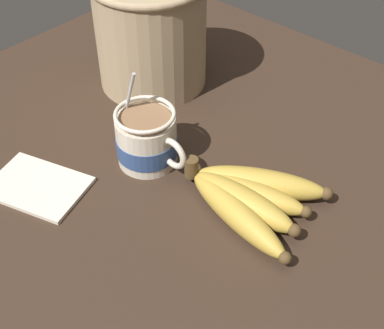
# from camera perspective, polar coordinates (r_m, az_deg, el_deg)

# --- Properties ---
(table) EXTENTS (0.96, 0.96, 0.03)m
(table) POSITION_cam_1_polar(r_m,az_deg,el_deg) (0.79, -2.43, -1.65)
(table) COLOR #332319
(table) RESTS_ON ground
(coffee_mug) EXTENTS (0.14, 0.09, 0.15)m
(coffee_mug) POSITION_cam_1_polar(r_m,az_deg,el_deg) (0.78, -4.73, 2.71)
(coffee_mug) COLOR beige
(coffee_mug) RESTS_ON table
(banana_bunch) EXTENTS (0.20, 0.16, 0.04)m
(banana_bunch) POSITION_cam_1_polar(r_m,az_deg,el_deg) (0.72, 6.08, -3.48)
(banana_bunch) COLOR #4C381E
(banana_bunch) RESTS_ON table
(woven_basket) EXTENTS (0.20, 0.20, 0.19)m
(woven_basket) POSITION_cam_1_polar(r_m,az_deg,el_deg) (0.93, -4.40, 14.08)
(woven_basket) COLOR tan
(woven_basket) RESTS_ON table
(napkin) EXTENTS (0.16, 0.13, 0.01)m
(napkin) POSITION_cam_1_polar(r_m,az_deg,el_deg) (0.79, -16.14, -2.25)
(napkin) COLOR beige
(napkin) RESTS_ON table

